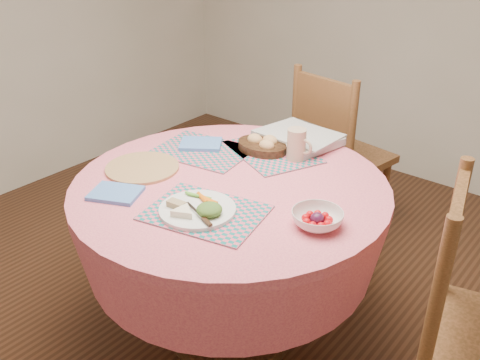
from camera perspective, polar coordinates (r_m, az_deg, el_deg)
The scene contains 14 objects.
ground at distance 2.51m, azimuth -0.91°, elevation -15.67°, with size 4.00×4.00×0.00m, color #331C0F.
dining_table at distance 2.17m, azimuth -1.02°, elevation -4.88°, with size 1.24×1.24×0.75m.
chair_back at distance 2.96m, azimuth 10.24°, elevation 2.97°, with size 0.52×0.50×0.98m.
placemat_front at distance 1.88m, azimuth -3.71°, elevation -3.50°, with size 0.40×0.30×0.01m, color #147070.
placemat_left at distance 2.35m, azimuth -3.97°, elevation 3.15°, with size 0.40×0.30×0.01m, color #147070.
placemat_back at distance 2.34m, azimuth 3.46°, elevation 3.02°, with size 0.40×0.30×0.01m, color #147070.
wicker_trivet at distance 2.22m, azimuth -10.38°, elevation 1.30°, with size 0.30×0.30×0.01m, color olive.
napkin_near at distance 2.04m, azimuth -13.12°, elevation -1.38°, with size 0.18×0.14×0.01m, color #5182D1.
napkin_far at distance 2.39m, azimuth -4.20°, elevation 3.87°, with size 0.18×0.14×0.01m, color #5182D1.
dinner_plate at distance 1.86m, azimuth -4.53°, elevation -3.08°, with size 0.27×0.27×0.05m.
bread_bowl at distance 2.33m, azimuth 2.42°, elevation 3.79°, with size 0.23×0.23×0.08m.
latte_mug at distance 2.24m, azimuth 6.09°, elevation 3.80°, with size 0.12×0.08×0.13m.
fruit_bowl at distance 1.81m, azimuth 8.24°, elevation -4.14°, with size 0.20×0.20×0.05m.
newspaper_stack at distance 2.44m, azimuth 6.23°, elevation 4.58°, with size 0.39×0.33×0.04m.
Camera 1 is at (1.20, -1.39, 1.71)m, focal length 40.00 mm.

